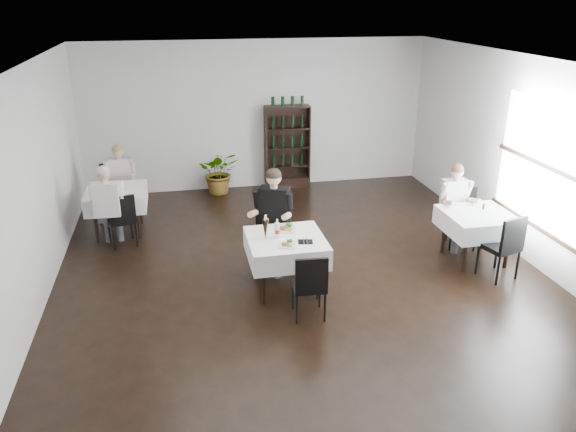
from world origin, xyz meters
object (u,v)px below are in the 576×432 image
at_px(wine_shelf, 287,148).
at_px(main_table, 286,248).
at_px(potted_tree, 220,172).
at_px(diner_main, 273,212).

height_order(wine_shelf, main_table, wine_shelf).
relative_size(main_table, potted_tree, 1.16).
bearing_deg(diner_main, wine_shelf, 75.29).
bearing_deg(potted_tree, diner_main, -82.47).
relative_size(wine_shelf, main_table, 1.70).
height_order(wine_shelf, diner_main, wine_shelf).
height_order(main_table, potted_tree, potted_tree).
height_order(wine_shelf, potted_tree, wine_shelf).
bearing_deg(wine_shelf, main_table, -101.78).
distance_m(main_table, diner_main, 0.72).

